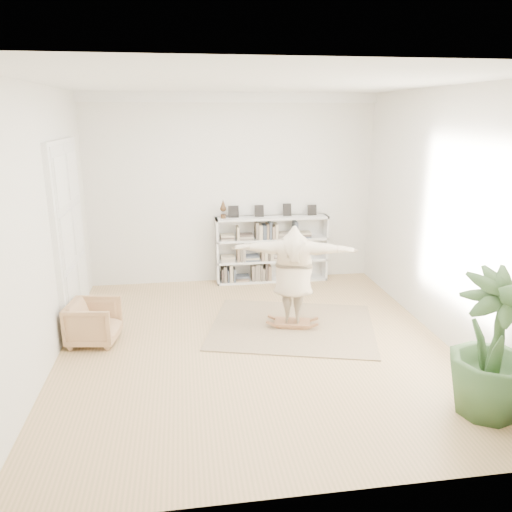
{
  "coord_description": "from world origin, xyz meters",
  "views": [
    {
      "loc": [
        -0.96,
        -6.52,
        3.22
      ],
      "look_at": [
        0.07,
        0.4,
        1.22
      ],
      "focal_mm": 35.0,
      "sensor_mm": 36.0,
      "label": 1
    }
  ],
  "objects": [
    {
      "name": "bookshelf",
      "position": [
        0.74,
        2.82,
        0.64
      ],
      "size": [
        2.2,
        0.35,
        1.64
      ],
      "color": "silver",
      "rests_on": "floor"
    },
    {
      "name": "rug",
      "position": [
        0.67,
        0.53,
        0.01
      ],
      "size": [
        2.94,
        2.59,
        0.02
      ],
      "primitive_type": "cube",
      "rotation": [
        0.0,
        0.0,
        -0.27
      ],
      "color": "tan",
      "rests_on": "floor"
    },
    {
      "name": "rocker_board",
      "position": [
        0.67,
        0.53,
        0.07
      ],
      "size": [
        0.62,
        0.46,
        0.12
      ],
      "rotation": [
        0.0,
        0.0,
        -0.27
      ],
      "color": "brown",
      "rests_on": "rug"
    },
    {
      "name": "room_shell",
      "position": [
        0.0,
        2.94,
        3.51
      ],
      "size": [
        6.0,
        6.0,
        6.0
      ],
      "color": "silver",
      "rests_on": "floor"
    },
    {
      "name": "houseplant",
      "position": [
        2.3,
        -2.05,
        0.82
      ],
      "size": [
        0.92,
        0.92,
        1.63
      ],
      "primitive_type": "imported",
      "rotation": [
        0.0,
        0.0,
        0.01
      ],
      "color": "#33542A",
      "rests_on": "floor"
    },
    {
      "name": "person",
      "position": [
        0.67,
        0.53,
        0.9
      ],
      "size": [
        1.96,
        0.99,
        1.54
      ],
      "primitive_type": "imported",
      "rotation": [
        0.0,
        0.0,
        2.87
      ],
      "color": "beige",
      "rests_on": "rocker_board"
    },
    {
      "name": "armchair",
      "position": [
        -2.3,
        0.43,
        0.32
      ],
      "size": [
        0.78,
        0.77,
        0.63
      ],
      "primitive_type": "imported",
      "rotation": [
        0.0,
        0.0,
        1.43
      ],
      "color": "tan",
      "rests_on": "floor"
    },
    {
      "name": "floor",
      "position": [
        0.0,
        0.0,
        0.0
      ],
      "size": [
        6.0,
        6.0,
        0.0
      ],
      "primitive_type": "plane",
      "color": "tan",
      "rests_on": "ground"
    },
    {
      "name": "doors",
      "position": [
        -2.7,
        1.3,
        1.4
      ],
      "size": [
        0.09,
        1.78,
        2.92
      ],
      "color": "white",
      "rests_on": "floor"
    }
  ]
}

